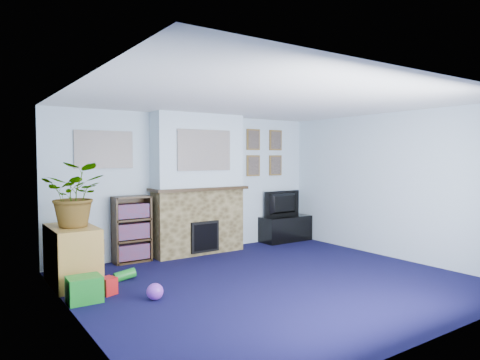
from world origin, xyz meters
TOP-DOWN VIEW (x-y plane):
  - floor at (0.00, 0.00)m, footprint 5.00×4.50m
  - ceiling at (0.00, 0.00)m, footprint 5.00×4.50m
  - wall_back at (0.00, 2.25)m, footprint 5.00×0.04m
  - wall_front at (0.00, -2.25)m, footprint 5.00×0.04m
  - wall_left at (-2.50, 0.00)m, footprint 0.04×4.50m
  - wall_right at (2.50, 0.00)m, footprint 0.04×4.50m
  - chimney_breast at (0.00, 2.05)m, footprint 1.72×0.50m
  - collage_main at (0.00, 1.84)m, footprint 1.00×0.03m
  - collage_left at (-1.55, 2.23)m, footprint 0.90×0.03m
  - portrait_tl at (1.30, 2.23)m, footprint 0.30×0.03m
  - portrait_tr at (1.85, 2.23)m, footprint 0.30×0.03m
  - portrait_bl at (1.30, 2.23)m, footprint 0.30×0.03m
  - portrait_br at (1.85, 2.23)m, footprint 0.30×0.03m
  - tv_stand at (1.95, 2.03)m, footprint 1.04×0.44m
  - television at (1.95, 2.05)m, footprint 0.86×0.12m
  - bookshelf at (-1.17, 2.11)m, footprint 0.58×0.28m
  - sideboard at (-2.24, 1.41)m, footprint 0.54×0.98m
  - potted_plant at (-2.19, 1.36)m, footprint 0.97×0.92m
  - mantel_clock at (0.01, 2.00)m, footprint 0.11×0.06m
  - mantel_candle at (0.29, 2.00)m, footprint 0.05×0.05m
  - mantel_teddy at (-0.61, 2.00)m, footprint 0.13×0.13m
  - mantel_can at (0.68, 2.00)m, footprint 0.06×0.06m
  - green_crate at (-2.30, 0.59)m, footprint 0.38×0.30m
  - toy_ball at (-1.60, 0.19)m, footprint 0.20×0.20m
  - toy_block at (-1.99, 0.70)m, footprint 0.22×0.22m
  - toy_tube at (-1.62, 1.18)m, footprint 0.30×0.13m

SIDE VIEW (x-z plane):
  - floor at x=0.00m, z-range -0.01..0.01m
  - toy_tube at x=-1.62m, z-range -0.02..0.16m
  - toy_ball at x=-1.60m, z-range -0.01..0.19m
  - toy_block at x=-1.99m, z-range 0.01..0.21m
  - green_crate at x=-2.30m, z-range -0.01..0.29m
  - tv_stand at x=1.95m, z-range -0.02..0.47m
  - sideboard at x=-2.24m, z-range -0.03..0.73m
  - bookshelf at x=-1.17m, z-range -0.02..1.03m
  - television at x=1.95m, z-range 0.49..0.99m
  - potted_plant at x=-2.19m, z-range 0.76..1.60m
  - chimney_breast at x=0.00m, z-range -0.02..2.38m
  - wall_back at x=0.00m, z-range 0.00..2.40m
  - wall_front at x=0.00m, z-range 0.00..2.40m
  - wall_left at x=-2.50m, z-range 0.00..2.40m
  - wall_right at x=2.50m, z-range 0.00..2.40m
  - mantel_can at x=0.68m, z-range 1.15..1.27m
  - mantel_teddy at x=-0.61m, z-range 1.15..1.28m
  - mantel_clock at x=0.01m, z-range 1.15..1.29m
  - mantel_candle at x=0.29m, z-range 1.15..1.31m
  - portrait_bl at x=1.30m, z-range 1.30..1.70m
  - portrait_br at x=1.85m, z-range 1.30..1.70m
  - collage_left at x=-1.55m, z-range 1.49..2.07m
  - collage_main at x=0.00m, z-range 1.44..2.12m
  - portrait_tl at x=1.30m, z-range 1.80..2.20m
  - portrait_tr at x=1.85m, z-range 1.80..2.20m
  - ceiling at x=0.00m, z-range 2.40..2.40m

